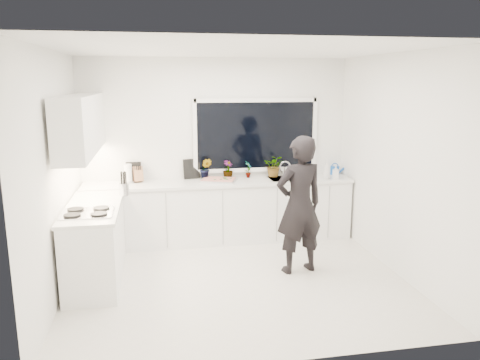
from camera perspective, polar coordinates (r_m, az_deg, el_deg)
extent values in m
cube|color=beige|center=(5.81, -0.38, -12.12)|extent=(4.00, 3.50, 0.02)
cube|color=white|center=(7.12, -2.87, 3.79)|extent=(4.00, 0.02, 2.70)
cube|color=white|center=(5.43, -21.77, 0.35)|extent=(0.02, 3.50, 2.70)
cube|color=white|center=(6.08, 18.63, 1.75)|extent=(0.02, 3.50, 2.70)
cube|color=white|center=(5.31, -0.42, 15.71)|extent=(4.00, 3.50, 0.02)
cube|color=black|center=(7.16, 1.94, 5.47)|extent=(1.80, 0.02, 1.00)
cube|color=white|center=(7.01, -2.45, -3.95)|extent=(3.92, 0.58, 0.88)
cube|color=white|center=(5.95, -17.20, -7.46)|extent=(0.58, 1.60, 0.88)
cube|color=silver|center=(6.88, -2.48, -0.29)|extent=(3.94, 0.62, 0.04)
cube|color=silver|center=(5.81, -17.48, -3.18)|extent=(0.62, 1.60, 0.04)
cube|color=white|center=(6.01, -18.80, 6.44)|extent=(0.34, 2.10, 0.70)
cube|color=silver|center=(7.12, 5.92, -0.18)|extent=(0.58, 0.42, 0.14)
cylinder|color=silver|center=(7.27, 5.50, 1.38)|extent=(0.03, 0.03, 0.22)
cube|color=black|center=(5.47, -18.14, -3.78)|extent=(0.56, 0.48, 0.03)
imported|color=black|center=(5.82, 7.24, -3.06)|extent=(0.70, 0.54, 1.73)
cube|color=silver|center=(6.86, -2.64, -0.05)|extent=(0.60, 0.52, 0.03)
cube|color=#AE1722|center=(6.85, -2.64, 0.09)|extent=(0.55, 0.47, 0.01)
cylinder|color=#124EAE|center=(7.50, 11.47, 1.17)|extent=(0.16, 0.16, 0.13)
cylinder|color=white|center=(6.91, -13.49, 0.70)|extent=(0.12, 0.12, 0.26)
cube|color=#9C7149|center=(6.95, -12.31, 0.65)|extent=(0.15, 0.13, 0.22)
cylinder|color=#A9A9AD|center=(6.19, -13.96, -1.10)|extent=(0.16, 0.16, 0.16)
cube|color=black|center=(7.04, -12.84, 1.03)|extent=(0.22, 0.02, 0.28)
cube|color=black|center=(7.05, -5.92, 1.37)|extent=(0.25, 0.06, 0.30)
imported|color=#26662D|center=(6.99, -4.20, 1.37)|extent=(0.21, 0.19, 0.32)
imported|color=#26662D|center=(7.04, -1.48, 1.29)|extent=(0.22, 0.22, 0.27)
imported|color=#26662D|center=(7.10, 1.00, 1.31)|extent=(0.15, 0.16, 0.26)
imported|color=#26662D|center=(7.18, 4.20, 1.71)|extent=(0.38, 0.35, 0.33)
imported|color=#D8BF66|center=(7.11, 10.52, 1.20)|extent=(0.13, 0.13, 0.27)
imported|color=#D8BF66|center=(7.17, 11.59, 0.97)|extent=(0.12, 0.12, 0.20)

